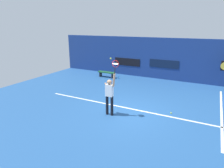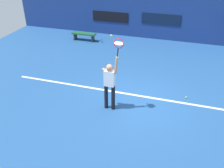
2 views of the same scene
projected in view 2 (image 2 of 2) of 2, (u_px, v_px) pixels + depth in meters
name	position (u px, v px, depth m)	size (l,w,h in m)	color
ground_plane	(133.00, 101.00, 9.03)	(18.00, 18.00, 0.00)	#23518C
back_wall	(162.00, 12.00, 13.85)	(18.00, 0.20, 3.11)	navy
sponsor_banner_center	(161.00, 19.00, 13.93)	(2.20, 0.03, 0.60)	#0C1933
sponsor_banner_portside	(110.00, 17.00, 14.75)	(2.20, 0.03, 0.60)	black
court_baseline	(136.00, 95.00, 9.35)	(10.00, 0.10, 0.01)	white
tennis_player	(110.00, 83.00, 8.15)	(0.54, 0.31, 1.99)	black
tennis_racket	(119.00, 44.00, 7.37)	(0.34, 0.27, 0.62)	black
tennis_ball	(111.00, 36.00, 7.33)	(0.07, 0.07, 0.07)	#CCE033
court_bench	(84.00, 35.00, 14.22)	(1.40, 0.36, 0.45)	#1E592D
water_bottle	(101.00, 40.00, 14.06)	(0.07, 0.07, 0.24)	#338CD8
spare_ball	(186.00, 97.00, 9.18)	(0.07, 0.07, 0.07)	#CCE033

